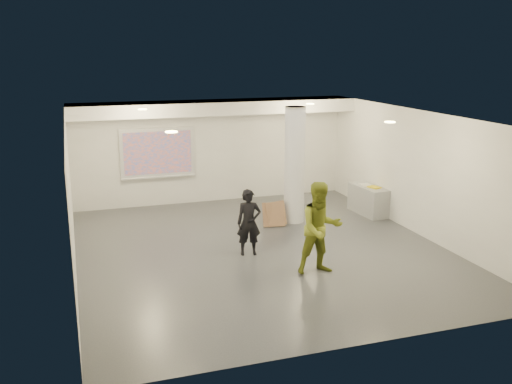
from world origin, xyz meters
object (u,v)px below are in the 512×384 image
object	(u,v)px
man	(321,228)
projection_screen	(158,153)
column	(295,165)
credenza	(369,200)
woman	(249,222)

from	to	relation	value
man	projection_screen	bearing A→B (deg)	112.13
column	credenza	xyz separation A→B (m)	(2.22, 0.04, -1.12)
woman	column	bearing A→B (deg)	57.20
credenza	column	bearing A→B (deg)	176.98
credenza	woman	bearing A→B (deg)	-157.72
projection_screen	woman	size ratio (longest dim) A/B	1.44
column	woman	bearing A→B (deg)	-133.16
woman	projection_screen	bearing A→B (deg)	115.48
woman	man	world-z (taller)	man
column	credenza	distance (m)	2.48
man	column	bearing A→B (deg)	78.18
projection_screen	column	bearing A→B (deg)	-40.56
column	projection_screen	xyz separation A→B (m)	(-3.10, 2.65, 0.03)
column	projection_screen	distance (m)	4.08
woman	credenza	bearing A→B (deg)	36.67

